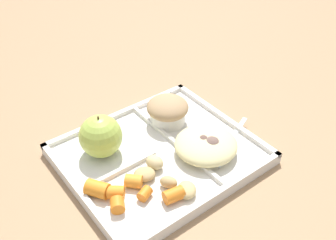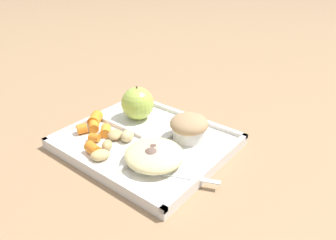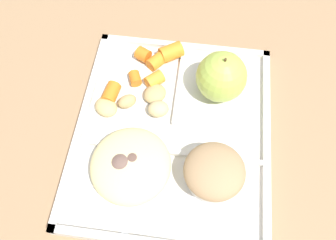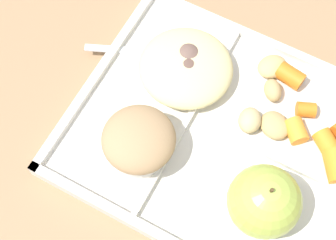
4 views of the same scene
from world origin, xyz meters
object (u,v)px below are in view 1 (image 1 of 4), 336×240
Objects in this scene: bran_muffin at (168,110)px; green_apple at (101,136)px; lunch_tray at (160,155)px; plastic_fork at (228,144)px.

green_apple is at bearing 180.00° from bran_muffin.
lunch_tray is 4.06× the size of bran_muffin.
lunch_tray is 0.13m from plastic_fork.
bran_muffin is (0.07, 0.06, 0.03)m from lunch_tray.
green_apple is 0.15m from bran_muffin.
lunch_tray is 0.11m from green_apple.
bran_muffin is 0.55× the size of plastic_fork.
bran_muffin is (0.15, 0.00, -0.01)m from green_apple.
plastic_fork is at bearing -68.55° from bran_muffin.
bran_muffin is at bearing 111.45° from plastic_fork.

